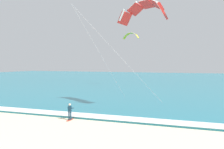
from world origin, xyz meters
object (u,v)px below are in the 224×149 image
at_px(surfboard, 70,120).
at_px(kite_distant, 131,35).
at_px(kite_primary, 144,9).
at_px(kitesurfer, 70,111).

distance_m(surfboard, kite_distant, 40.69).
height_order(kite_primary, kite_distant, kite_primary).
distance_m(surfboard, kite_primary, 16.46).
relative_size(surfboard, kitesurfer, 0.85).
distance_m(kitesurfer, kite_primary, 15.77).
bearing_deg(kitesurfer, kite_distant, 97.63).
height_order(surfboard, kite_primary, kite_primary).
xyz_separation_m(kitesurfer, kite_primary, (5.30, 9.36, 11.53)).
bearing_deg(surfboard, kitesurfer, 94.59).
bearing_deg(kite_primary, kite_distant, 109.80).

